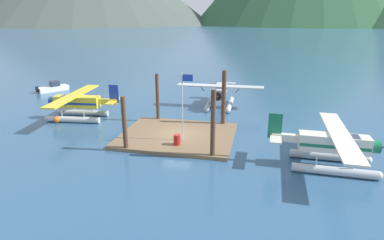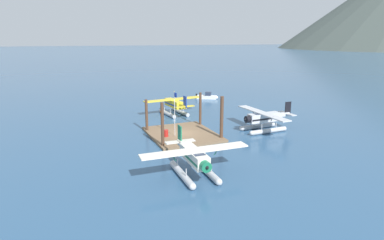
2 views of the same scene
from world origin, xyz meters
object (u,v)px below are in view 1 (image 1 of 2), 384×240
object	(u,v)px
seaplane_cream_stbd_aft	(333,148)
seaplane_silver_bow_right	(220,94)
seaplane_yellow_port_fwd	(77,105)
fuel_drum	(177,140)
mooring_buoy	(57,119)
flagpole	(184,99)
boat_white_open_west	(54,88)

from	to	relation	value
seaplane_cream_stbd_aft	seaplane_silver_bow_right	world-z (taller)	same
seaplane_yellow_port_fwd	seaplane_silver_bow_right	xyz separation A→B (m)	(14.30, 8.32, 0.00)
fuel_drum	mooring_buoy	bearing A→B (deg)	164.73
flagpole	seaplane_yellow_port_fwd	bearing A→B (deg)	161.38
boat_white_open_west	flagpole	bearing A→B (deg)	-33.68
mooring_buoy	fuel_drum	bearing A→B (deg)	-15.27
flagpole	seaplane_yellow_port_fwd	world-z (taller)	flagpole
fuel_drum	seaplane_silver_bow_right	distance (m)	13.95
seaplane_yellow_port_fwd	boat_white_open_west	size ratio (longest dim) A/B	2.43
mooring_buoy	seaplane_silver_bow_right	xyz separation A→B (m)	(15.79, 9.98, 1.23)
fuel_drum	boat_white_open_west	bearing A→B (deg)	144.09
mooring_buoy	boat_white_open_west	size ratio (longest dim) A/B	0.16
seaplane_cream_stbd_aft	seaplane_yellow_port_fwd	size ratio (longest dim) A/B	0.99
seaplane_cream_stbd_aft	boat_white_open_west	bearing A→B (deg)	152.91
flagpole	boat_white_open_west	bearing A→B (deg)	146.32
seaplane_yellow_port_fwd	seaplane_silver_bow_right	bearing A→B (deg)	30.20
fuel_drum	seaplane_silver_bow_right	size ratio (longest dim) A/B	0.08
flagpole	seaplane_yellow_port_fwd	xyz separation A→B (m)	(-12.88, 4.34, -2.43)
flagpole	mooring_buoy	world-z (taller)	flagpole
seaplane_yellow_port_fwd	seaplane_silver_bow_right	size ratio (longest dim) A/B	1.01
seaplane_silver_bow_right	fuel_drum	bearing A→B (deg)	-97.22
flagpole	fuel_drum	distance (m)	3.47
seaplane_cream_stbd_aft	boat_white_open_west	world-z (taller)	seaplane_cream_stbd_aft
flagpole	seaplane_cream_stbd_aft	distance (m)	12.10
seaplane_silver_bow_right	flagpole	bearing A→B (deg)	-96.41
flagpole	seaplane_silver_bow_right	bearing A→B (deg)	83.59
seaplane_silver_bow_right	boat_white_open_west	world-z (taller)	seaplane_silver_bow_right
flagpole	seaplane_cream_stbd_aft	world-z (taller)	flagpole
fuel_drum	seaplane_cream_stbd_aft	xyz separation A→B (m)	(11.97, -1.09, 0.84)
seaplane_cream_stbd_aft	flagpole	bearing A→B (deg)	169.14
fuel_drum	boat_white_open_west	xyz separation A→B (m)	(-23.67, 17.14, -0.25)
seaplane_cream_stbd_aft	seaplane_yellow_port_fwd	bearing A→B (deg)	164.99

